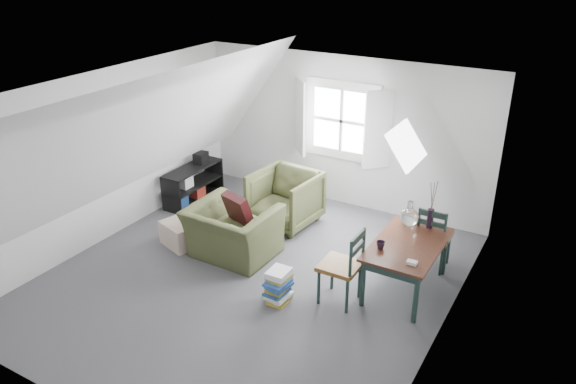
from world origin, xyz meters
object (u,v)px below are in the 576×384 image
Objects in this scene: armchair_far at (285,223)px; dining_table at (407,250)px; ottoman at (184,233)px; magazine_stack at (278,286)px; media_shelf at (192,186)px; dining_chair_far at (433,236)px; dining_chair_near at (343,265)px; armchair_near at (234,255)px.

armchair_far is 2.47m from dining_table.
ottoman is 2.03m from magazine_stack.
dining_chair_far is at bearing 0.19° from media_shelf.
armchair_far is 1.82m from media_shelf.
dining_table is 1.45× the size of dining_chair_far.
dining_chair_far is (3.35, 1.17, 0.30)m from ottoman.
media_shelf is at bearing -131.72° from dining_chair_near.
dining_chair_far reaches higher than magazine_stack.
armchair_near is 1.25× the size of dining_chair_far.
armchair_far reaches higher than magazine_stack.
dining_table reaches higher than armchair_near.
ottoman is at bearing 18.04° from dining_chair_far.
armchair_near is 0.85m from ottoman.
dining_table is at bearing -9.48° from media_shelf.
dining_table is at bearing 77.73° from dining_chair_far.
magazine_stack is (-1.40, -1.73, -0.27)m from dining_chair_far.
dining_chair_near is (1.81, -0.24, 0.52)m from armchair_near.
media_shelf is (-3.48, 1.40, -0.25)m from dining_chair_near.
dining_chair_near is at bearing -20.90° from media_shelf.
magazine_stack is (-0.68, -0.39, -0.30)m from dining_chair_near.
media_shelf reaches higher than magazine_stack.
armchair_far reaches higher than ottoman.
dining_chair_near is at bearing 60.66° from dining_chair_far.
dining_chair_far is 0.93× the size of dining_chair_near.
armchair_far reaches higher than armchair_near.
dining_table is 1.68m from magazine_stack.
dining_chair_near reaches higher than armchair_far.
armchair_near is 2.70× the size of magazine_stack.
dining_chair_far is (2.39, -0.13, 0.48)m from armchair_far.
dining_chair_near is at bearing -134.90° from dining_table.
ottoman is (-0.83, -0.08, 0.18)m from armchair_near.
dining_chair_near reaches higher than dining_chair_far.
armchair_near reaches higher than ottoman.
dining_table reaches higher than armchair_far.
armchair_near is 0.86× the size of dining_table.
dining_table is 1.35× the size of dining_chair_near.
dining_chair_far is at bearing 51.03° from magazine_stack.
dining_chair_near is 0.85m from magazine_stack.
media_shelf reaches higher than ottoman.
ottoman is at bearing -174.53° from dining_table.
armchair_far is (0.14, 1.22, 0.00)m from armchair_near.
dining_chair_near is at bearing -35.84° from armchair_far.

